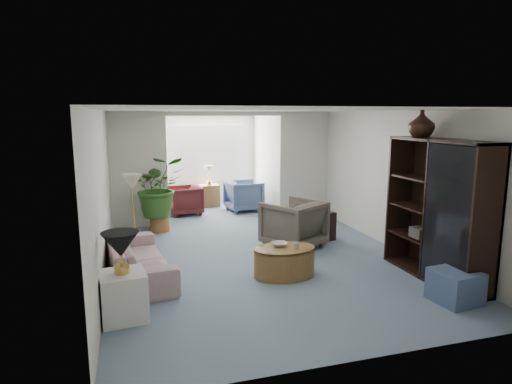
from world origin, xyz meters
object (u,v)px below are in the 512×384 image
object	(u,v)px
coffee_cup	(296,246)
coffee_table	(284,262)
ottoman	(455,286)
end_table	(123,296)
cabinet_urn	(422,124)
sofa	(138,258)
plant_pot	(160,224)
floor_lamp	(132,182)
table_lamp	(120,245)
coffee_bowl	(279,244)
framed_picture	(404,157)
side_table_dark	(321,226)
sunroom_chair_blue	(244,196)
sunroom_chair_maroon	(185,200)
sunroom_table	(210,196)
entertainment_cabinet	(438,210)
wingback_chair	(293,224)

from	to	relation	value
coffee_cup	coffee_table	bearing A→B (deg)	146.31
ottoman	end_table	bearing A→B (deg)	170.04
cabinet_urn	ottoman	world-z (taller)	cabinet_urn
sofa	plant_pot	xyz separation A→B (m)	(0.51, 2.61, -0.14)
floor_lamp	coffee_cup	world-z (taller)	floor_lamp
table_lamp	cabinet_urn	bearing A→B (deg)	7.40
coffee_bowl	ottoman	size ratio (longest dim) A/B	0.44
framed_picture	side_table_dark	world-z (taller)	framed_picture
end_table	sofa	bearing A→B (deg)	81.57
sunroom_chair_blue	sunroom_chair_maroon	world-z (taller)	sunroom_chair_blue
floor_lamp	table_lamp	bearing A→B (deg)	-93.83
framed_picture	sofa	size ratio (longest dim) A/B	0.24
coffee_cup	sunroom_table	xyz separation A→B (m)	(-0.31, 5.46, -0.20)
plant_pot	sunroom_table	size ratio (longest dim) A/B	0.68
coffee_table	ottoman	distance (m)	2.37
entertainment_cabinet	wingback_chair	bearing A→B (deg)	125.74
framed_picture	sunroom_chair_blue	world-z (taller)	framed_picture
plant_pot	sunroom_chair_maroon	distance (m)	1.61
coffee_table	cabinet_urn	xyz separation A→B (m)	(2.14, -0.19, 2.07)
end_table	side_table_dark	world-z (taller)	end_table
coffee_cup	floor_lamp	bearing A→B (deg)	137.21
coffee_bowl	end_table	bearing A→B (deg)	-159.14
sunroom_chair_maroon	sunroom_table	distance (m)	1.06
coffee_cup	sunroom_chair_blue	bearing A→B (deg)	84.65
entertainment_cabinet	cabinet_urn	bearing A→B (deg)	90.00
framed_picture	floor_lamp	distance (m)	4.79
sofa	coffee_table	bearing A→B (deg)	-112.10
sofa	end_table	distance (m)	1.36
framed_picture	coffee_table	xyz separation A→B (m)	(-2.37, -0.51, -1.47)
ottoman	sunroom_chair_blue	distance (m)	6.24
floor_lamp	wingback_chair	bearing A→B (deg)	-13.57
end_table	sunroom_table	world-z (taller)	sunroom_table
framed_picture	sofa	distance (m)	4.72
coffee_table	sunroom_table	distance (m)	5.37
coffee_table	ottoman	xyz separation A→B (m)	(1.83, -1.50, -0.01)
side_table_dark	ottoman	xyz separation A→B (m)	(0.46, -3.15, -0.06)
wingback_chair	cabinet_urn	size ratio (longest dim) A/B	2.33
wingback_chair	sunroom_table	xyz separation A→B (m)	(-0.83, 4.02, -0.15)
framed_picture	end_table	world-z (taller)	framed_picture
coffee_bowl	wingback_chair	xyz separation A→B (m)	(0.72, 1.25, -0.04)
side_table_dark	sunroom_chair_maroon	size ratio (longest dim) A/B	0.72
cabinet_urn	side_table_dark	bearing A→B (deg)	112.65
framed_picture	cabinet_urn	size ratio (longest dim) A/B	1.20
table_lamp	wingback_chair	xyz separation A→B (m)	(3.01, 2.12, -0.49)
coffee_table	side_table_dark	world-z (taller)	side_table_dark
table_lamp	side_table_dark	world-z (taller)	table_lamp
sofa	ottoman	size ratio (longest dim) A/B	3.89
sofa	wingback_chair	world-z (taller)	wingback_chair
sunroom_table	sunroom_chair_maroon	bearing A→B (deg)	-135.00
cabinet_urn	sunroom_chair_maroon	world-z (taller)	cabinet_urn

